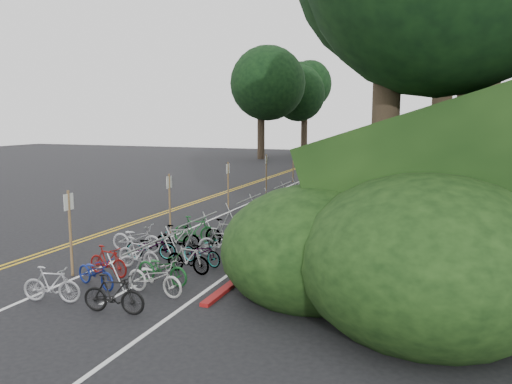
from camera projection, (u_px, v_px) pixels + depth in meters
ground at (78, 263)px, 16.62m from camera, size 120.00×120.00×0.00m
road_markings at (222, 212)px, 25.72m from camera, size 7.47×80.00×0.01m
red_curb at (327, 211)px, 25.69m from camera, size 0.25×28.00×0.10m
embankment at (476, 156)px, 29.27m from camera, size 14.30×48.14×9.11m
bike_rack_front at (153, 252)px, 14.81m from camera, size 1.14×2.98×1.16m
bike_racks_rest at (283, 190)px, 27.45m from camera, size 1.14×23.00×1.17m
signpost_near at (70, 228)px, 15.10m from camera, size 0.08×0.40×2.65m
signposts_rest at (249, 176)px, 29.13m from camera, size 0.08×18.40×2.50m
bike_front at (137, 238)px, 17.99m from camera, size 0.81×1.97×1.01m
bike_valet at (162, 255)px, 15.81m from camera, size 3.10×8.74×1.05m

